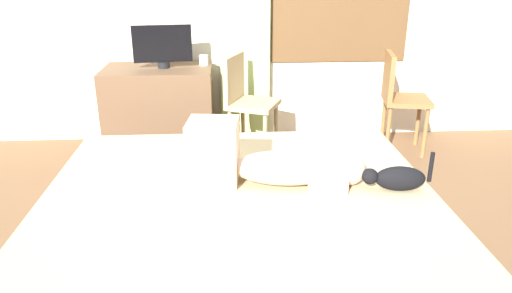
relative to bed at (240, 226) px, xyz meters
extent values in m
plane|color=brown|center=(0.11, -0.08, -0.23)|extent=(16.00, 16.00, 0.00)
cube|color=#38383D|center=(0.00, 0.00, -0.16)|extent=(2.07, 1.75, 0.14)
cube|color=tan|center=(0.00, 0.00, 0.07)|extent=(2.01, 1.70, 0.33)
ellipsoid|color=#CCB299|center=(0.24, 0.05, 0.32)|extent=(0.59, 0.32, 0.17)
sphere|color=beige|center=(0.58, 0.01, 0.32)|extent=(0.17, 0.17, 0.17)
cube|color=beige|center=(-0.13, 0.09, 0.41)|extent=(0.29, 0.27, 0.34)
cube|color=beige|center=(0.46, 0.02, 0.28)|extent=(0.23, 0.30, 0.08)
ellipsoid|color=black|center=(0.83, -0.08, 0.30)|extent=(0.27, 0.13, 0.13)
sphere|color=black|center=(0.67, -0.07, 0.31)|extent=(0.08, 0.08, 0.08)
cylinder|color=black|center=(0.98, -0.09, 0.37)|extent=(0.02, 0.02, 0.16)
cube|color=brown|center=(-0.63, 1.73, 0.14)|extent=(0.90, 0.56, 0.74)
cylinder|color=black|center=(-0.57, 1.73, 0.53)|extent=(0.10, 0.10, 0.05)
cube|color=black|center=(-0.57, 1.73, 0.71)|extent=(0.48, 0.09, 0.30)
cylinder|color=white|center=(-0.24, 1.82, 0.55)|extent=(0.08, 0.08, 0.08)
cylinder|color=tan|center=(0.36, 1.64, -0.01)|extent=(0.04, 0.04, 0.44)
cylinder|color=tan|center=(0.25, 1.36, -0.01)|extent=(0.04, 0.04, 0.44)
cylinder|color=tan|center=(0.08, 1.76, -0.01)|extent=(0.04, 0.04, 0.44)
cylinder|color=tan|center=(-0.03, 1.48, -0.01)|extent=(0.04, 0.04, 0.44)
cube|color=tan|center=(0.17, 1.56, 0.23)|extent=(0.50, 0.50, 0.04)
cube|color=tan|center=(0.01, 1.62, 0.44)|extent=(0.18, 0.37, 0.38)
cylinder|color=brown|center=(1.66, 1.72, -0.01)|extent=(0.04, 0.04, 0.44)
cylinder|color=brown|center=(1.60, 1.42, -0.01)|extent=(0.04, 0.04, 0.44)
cylinder|color=brown|center=(1.36, 1.78, -0.01)|extent=(0.04, 0.04, 0.44)
cylinder|color=brown|center=(1.30, 1.48, -0.01)|extent=(0.04, 0.04, 0.44)
cube|color=brown|center=(1.48, 1.60, 0.23)|extent=(0.44, 0.44, 0.04)
cube|color=brown|center=(1.31, 1.63, 0.44)|extent=(0.11, 0.38, 0.38)
cube|color=#ADCC75|center=(0.12, 2.01, 0.94)|extent=(0.44, 0.06, 2.34)
camera|label=1|loc=(-0.06, -2.27, 1.36)|focal=33.74mm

